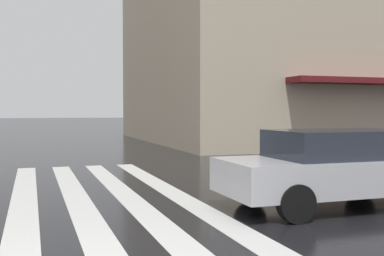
% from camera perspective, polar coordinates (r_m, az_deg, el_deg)
% --- Properties ---
extents(zebra_crossing, '(13.00, 5.50, 0.01)m').
position_cam_1_polar(zebra_crossing, '(8.96, -16.36, -9.30)').
color(zebra_crossing, silver).
rests_on(zebra_crossing, ground_plane).
extents(car_silver, '(1.85, 4.10, 1.41)m').
position_cam_1_polar(car_silver, '(9.00, 16.77, -4.40)').
color(car_silver, '#B7B7BC').
rests_on(car_silver, ground_plane).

